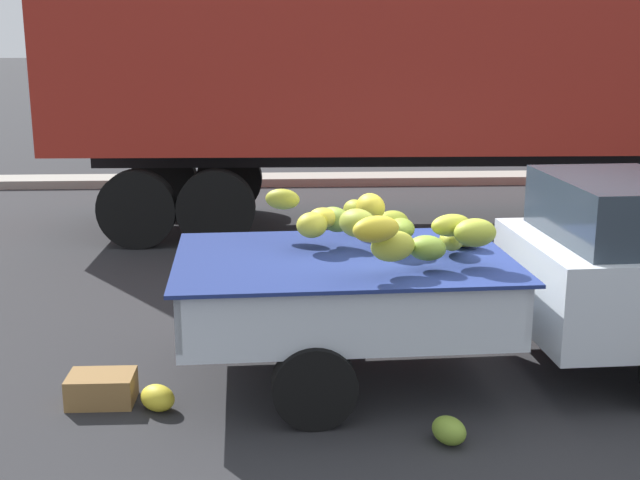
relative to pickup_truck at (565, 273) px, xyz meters
name	(u,v)px	position (x,y,z in m)	size (l,w,h in m)	color
ground	(485,371)	(-0.64, 0.02, -0.89)	(220.00, 220.00, 0.00)	#28282B
curb_strip	(368,179)	(-0.64, 9.56, -0.81)	(80.00, 0.80, 0.16)	gray
pickup_truck	(565,273)	(0.00, 0.00, 0.00)	(4.93, 2.09, 1.70)	silver
semi_trailer	(460,58)	(0.27, 5.68, 1.65)	(12.05, 2.84, 3.95)	maroon
fallen_banana_bunch_near_tailgate	(158,398)	(-3.39, -0.61, -0.79)	(0.30, 0.22, 0.21)	yellow
fallen_banana_bunch_by_wheel	(449,430)	(-1.23, -1.26, -0.79)	(0.29, 0.21, 0.20)	olive
produce_crate	(102,389)	(-3.85, -0.45, -0.77)	(0.52, 0.36, 0.24)	olive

